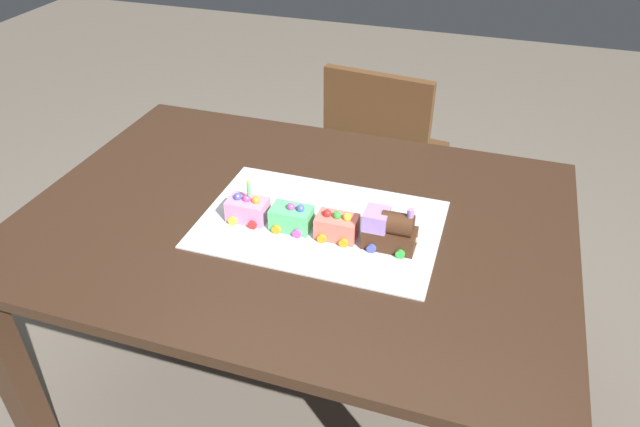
{
  "coord_description": "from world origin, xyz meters",
  "views": [
    {
      "loc": [
        -0.45,
        1.16,
        1.61
      ],
      "look_at": [
        -0.08,
        0.02,
        0.77
      ],
      "focal_mm": 32.74,
      "sensor_mm": 36.0,
      "label": 1
    }
  ],
  "objects_px": {
    "birthday_candle": "(249,188)",
    "cake_car_tanker_bubblegum": "(248,209)",
    "chair": "(383,158)",
    "dining_table": "(296,247)",
    "cake_car_hopper_coral": "(337,226)",
    "cake_locomotive": "(389,230)",
    "cake_car_caboose_mint_green": "(292,218)"
  },
  "relations": [
    {
      "from": "chair",
      "to": "cake_car_tanker_bubblegum",
      "type": "distance_m",
      "value": 0.95
    },
    {
      "from": "cake_car_tanker_bubblegum",
      "to": "birthday_candle",
      "type": "distance_m",
      "value": 0.07
    },
    {
      "from": "cake_locomotive",
      "to": "cake_car_tanker_bubblegum",
      "type": "height_order",
      "value": "cake_locomotive"
    },
    {
      "from": "dining_table",
      "to": "cake_car_tanker_bubblegum",
      "type": "bearing_deg",
      "value": 28.79
    },
    {
      "from": "cake_car_caboose_mint_green",
      "to": "birthday_candle",
      "type": "relative_size",
      "value": 2.04
    },
    {
      "from": "chair",
      "to": "cake_car_caboose_mint_green",
      "type": "distance_m",
      "value": 0.94
    },
    {
      "from": "dining_table",
      "to": "cake_locomotive",
      "type": "relative_size",
      "value": 10.0
    },
    {
      "from": "cake_locomotive",
      "to": "cake_car_hopper_coral",
      "type": "distance_m",
      "value": 0.13
    },
    {
      "from": "chair",
      "to": "cake_car_caboose_mint_green",
      "type": "bearing_deg",
      "value": 94.09
    },
    {
      "from": "chair",
      "to": "cake_car_tanker_bubblegum",
      "type": "relative_size",
      "value": 8.6
    },
    {
      "from": "cake_car_hopper_coral",
      "to": "birthday_candle",
      "type": "distance_m",
      "value": 0.24
    },
    {
      "from": "cake_car_hopper_coral",
      "to": "birthday_candle",
      "type": "relative_size",
      "value": 2.04
    },
    {
      "from": "cake_locomotive",
      "to": "cake_car_hopper_coral",
      "type": "height_order",
      "value": "cake_locomotive"
    },
    {
      "from": "cake_car_hopper_coral",
      "to": "birthday_candle",
      "type": "xyz_separation_m",
      "value": [
        0.23,
        -0.0,
        0.07
      ]
    },
    {
      "from": "cake_car_tanker_bubblegum",
      "to": "cake_car_hopper_coral",
      "type": "bearing_deg",
      "value": 180.0
    },
    {
      "from": "cake_car_caboose_mint_green",
      "to": "birthday_candle",
      "type": "height_order",
      "value": "birthday_candle"
    },
    {
      "from": "dining_table",
      "to": "chair",
      "type": "bearing_deg",
      "value": -94.04
    },
    {
      "from": "cake_car_tanker_bubblegum",
      "to": "dining_table",
      "type": "bearing_deg",
      "value": -151.21
    },
    {
      "from": "cake_car_hopper_coral",
      "to": "chair",
      "type": "bearing_deg",
      "value": -85.39
    },
    {
      "from": "chair",
      "to": "cake_car_hopper_coral",
      "type": "xyz_separation_m",
      "value": [
        -0.07,
        0.89,
        0.3
      ]
    },
    {
      "from": "cake_car_hopper_coral",
      "to": "cake_car_tanker_bubblegum",
      "type": "height_order",
      "value": "same"
    },
    {
      "from": "chair",
      "to": "cake_locomotive",
      "type": "xyz_separation_m",
      "value": [
        -0.2,
        0.89,
        0.32
      ]
    },
    {
      "from": "birthday_candle",
      "to": "dining_table",
      "type": "bearing_deg",
      "value": -149.34
    },
    {
      "from": "dining_table",
      "to": "cake_car_caboose_mint_green",
      "type": "height_order",
      "value": "cake_car_caboose_mint_green"
    },
    {
      "from": "birthday_candle",
      "to": "cake_car_tanker_bubblegum",
      "type": "bearing_deg",
      "value": 0.0
    },
    {
      "from": "cake_car_caboose_mint_green",
      "to": "cake_car_tanker_bubblegum",
      "type": "height_order",
      "value": "same"
    },
    {
      "from": "chair",
      "to": "cake_locomotive",
      "type": "height_order",
      "value": "same"
    },
    {
      "from": "cake_car_hopper_coral",
      "to": "dining_table",
      "type": "bearing_deg",
      "value": -23.91
    },
    {
      "from": "dining_table",
      "to": "cake_car_tanker_bubblegum",
      "type": "relative_size",
      "value": 14.0
    },
    {
      "from": "cake_car_tanker_bubblegum",
      "to": "cake_locomotive",
      "type": "bearing_deg",
      "value": -180.0
    },
    {
      "from": "dining_table",
      "to": "cake_car_hopper_coral",
      "type": "distance_m",
      "value": 0.2
    },
    {
      "from": "chair",
      "to": "birthday_candle",
      "type": "xyz_separation_m",
      "value": [
        0.16,
        0.89,
        0.37
      ]
    }
  ]
}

